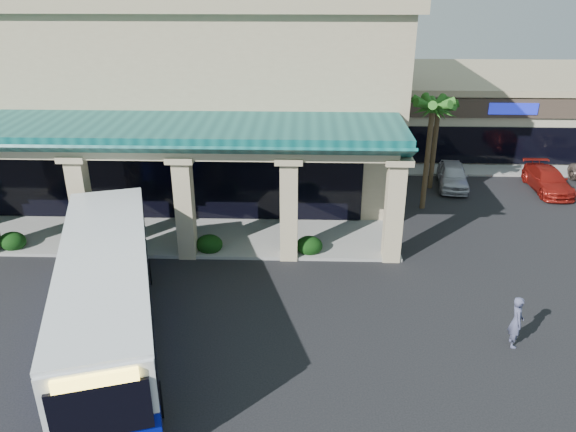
# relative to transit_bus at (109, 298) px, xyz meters

# --- Properties ---
(ground) EXTENTS (110.00, 110.00, 0.00)m
(ground) POSITION_rel_transit_bus_xyz_m (4.40, 1.00, -1.71)
(ground) COLOR black
(main_building) EXTENTS (30.80, 14.80, 11.35)m
(main_building) POSITION_rel_transit_bus_xyz_m (-3.60, 17.00, 3.97)
(main_building) COLOR tan
(main_building) RESTS_ON ground
(arcade) EXTENTS (30.00, 6.20, 5.70)m
(arcade) POSITION_rel_transit_bus_xyz_m (-3.60, 7.80, 1.14)
(arcade) COLOR #0C4B4B
(arcade) RESTS_ON ground
(strip_mall) EXTENTS (22.50, 12.50, 4.90)m
(strip_mall) POSITION_rel_transit_bus_xyz_m (22.40, 25.00, 0.74)
(strip_mall) COLOR beige
(strip_mall) RESTS_ON ground
(palm_0) EXTENTS (2.40, 2.40, 6.60)m
(palm_0) POSITION_rel_transit_bus_xyz_m (12.90, 12.00, 1.59)
(palm_0) COLOR #235D18
(palm_0) RESTS_ON ground
(palm_1) EXTENTS (2.40, 2.40, 5.80)m
(palm_1) POSITION_rel_transit_bus_xyz_m (13.90, 15.00, 1.19)
(palm_1) COLOR #235D18
(palm_1) RESTS_ON ground
(broadleaf_tree) EXTENTS (2.60, 2.60, 4.81)m
(broadleaf_tree) POSITION_rel_transit_bus_xyz_m (11.90, 20.00, 0.70)
(broadleaf_tree) COLOR black
(broadleaf_tree) RESTS_ON ground
(transit_bus) EXTENTS (6.26, 12.53, 3.42)m
(transit_bus) POSITION_rel_transit_bus_xyz_m (0.00, 0.00, 0.00)
(transit_bus) COLOR #0712A0
(transit_bus) RESTS_ON ground
(pedestrian) EXTENTS (0.53, 0.74, 1.89)m
(pedestrian) POSITION_rel_transit_bus_xyz_m (13.79, 0.17, -0.76)
(pedestrian) COLOR #494C6C
(pedestrian) RESTS_ON ground
(car_silver) EXTENTS (2.19, 4.26, 1.39)m
(car_silver) POSITION_rel_transit_bus_xyz_m (15.21, 15.21, -1.02)
(car_silver) COLOR silver
(car_silver) RESTS_ON ground
(car_red) EXTENTS (1.84, 4.45, 1.29)m
(car_red) POSITION_rel_transit_bus_xyz_m (20.52, 14.74, -1.07)
(car_red) COLOR maroon
(car_red) RESTS_ON ground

